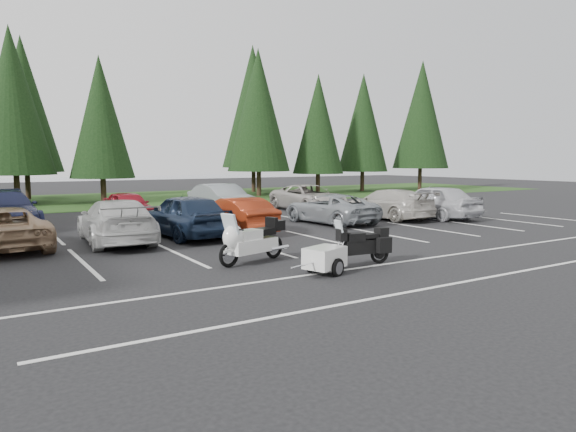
% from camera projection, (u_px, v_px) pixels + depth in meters
% --- Properties ---
extents(ground, '(120.00, 120.00, 0.00)m').
position_uv_depth(ground, '(257.00, 252.00, 15.86)').
color(ground, black).
rests_on(ground, ground).
extents(grass_strip, '(80.00, 16.00, 0.01)m').
position_uv_depth(grass_strip, '(97.00, 200.00, 36.18)').
color(grass_strip, '#1A3912').
rests_on(grass_strip, ground).
extents(lake_water, '(70.00, 50.00, 0.02)m').
position_uv_depth(lake_water, '(79.00, 183.00, 64.51)').
color(lake_water, gray).
rests_on(lake_water, ground).
extents(stall_markings, '(32.00, 16.00, 0.01)m').
position_uv_depth(stall_markings, '(230.00, 243.00, 17.55)').
color(stall_markings, silver).
rests_on(stall_markings, ground).
extents(conifer_4, '(4.80, 4.80, 11.17)m').
position_uv_depth(conifer_4, '(12.00, 100.00, 31.94)').
color(conifer_4, '#332316').
rests_on(conifer_4, ground).
extents(conifer_5, '(4.14, 4.14, 9.63)m').
position_uv_depth(conifer_5, '(101.00, 117.00, 33.54)').
color(conifer_5, '#332316').
rests_on(conifer_5, ground).
extents(conifer_6, '(4.93, 4.93, 11.48)m').
position_uv_depth(conifer_6, '(258.00, 110.00, 40.09)').
color(conifer_6, '#332316').
rests_on(conifer_6, ground).
extents(conifer_7, '(4.27, 4.27, 9.94)m').
position_uv_depth(conifer_7, '(318.00, 124.00, 42.80)').
color(conifer_7, '#332316').
rests_on(conifer_7, ground).
extents(conifer_8, '(4.53, 4.53, 10.56)m').
position_uv_depth(conifer_8, '(363.00, 123.00, 46.31)').
color(conifer_8, '#332316').
rests_on(conifer_8, ground).
extents(conifer_9, '(5.19, 5.19, 12.10)m').
position_uv_depth(conifer_9, '(422.00, 115.00, 48.23)').
color(conifer_9, '#332316').
rests_on(conifer_9, ground).
extents(conifer_back_b, '(4.97, 4.97, 11.58)m').
position_uv_depth(conifer_back_b, '(23.00, 104.00, 36.32)').
color(conifer_back_b, '#332316').
rests_on(conifer_back_b, ground).
extents(conifer_back_c, '(5.50, 5.50, 12.81)m').
position_uv_depth(conifer_back_c, '(253.00, 107.00, 45.03)').
color(conifer_back_c, '#332316').
rests_on(conifer_back_c, ground).
extents(car_near_2, '(2.69, 5.08, 1.36)m').
position_uv_depth(car_near_2, '(3.00, 228.00, 16.20)').
color(car_near_2, '#947556').
rests_on(car_near_2, ground).
extents(car_near_3, '(2.40, 5.30, 1.51)m').
position_uv_depth(car_near_3, '(116.00, 221.00, 17.51)').
color(car_near_3, '#BBBBB9').
rests_on(car_near_3, ground).
extents(car_near_4, '(2.35, 4.92, 1.62)m').
position_uv_depth(car_near_4, '(185.00, 215.00, 18.84)').
color(car_near_4, '#162238').
rests_on(car_near_4, ground).
extents(car_near_5, '(1.73, 4.31, 1.39)m').
position_uv_depth(car_near_5, '(236.00, 215.00, 19.99)').
color(car_near_5, maroon).
rests_on(car_near_5, ground).
extents(car_near_6, '(2.63, 4.95, 1.33)m').
position_uv_depth(car_near_6, '(330.00, 209.00, 22.99)').
color(car_near_6, gray).
rests_on(car_near_6, ground).
extents(car_near_7, '(2.21, 5.04, 1.44)m').
position_uv_depth(car_near_7, '(387.00, 204.00, 24.78)').
color(car_near_7, '#BCB6AC').
rests_on(car_near_7, ground).
extents(car_near_8, '(2.16, 4.91, 1.64)m').
position_uv_depth(car_near_8, '(433.00, 201.00, 25.03)').
color(car_near_8, silver).
rests_on(car_near_8, ground).
extents(car_far_1, '(2.57, 5.61, 1.59)m').
position_uv_depth(car_far_1, '(5.00, 210.00, 20.99)').
color(car_far_1, '#171B39').
rests_on(car_far_1, ground).
extents(car_far_2, '(1.90, 4.14, 1.38)m').
position_uv_depth(car_far_2, '(128.00, 206.00, 23.96)').
color(car_far_2, maroon).
rests_on(car_far_2, ground).
extents(car_far_3, '(2.05, 4.99, 1.61)m').
position_uv_depth(car_far_3, '(222.00, 200.00, 26.27)').
color(car_far_3, gray).
rests_on(car_far_3, ground).
extents(car_far_4, '(2.48, 5.31, 1.47)m').
position_uv_depth(car_far_4, '(309.00, 198.00, 28.64)').
color(car_far_4, '#AEA6A0').
rests_on(car_far_4, ground).
extents(touring_motorcycle, '(2.75, 1.50, 1.46)m').
position_uv_depth(touring_motorcycle, '(252.00, 237.00, 14.13)').
color(touring_motorcycle, white).
rests_on(touring_motorcycle, ground).
extents(cargo_trailer, '(1.69, 1.31, 0.69)m').
position_uv_depth(cargo_trailer, '(325.00, 260.00, 12.78)').
color(cargo_trailer, white).
rests_on(cargo_trailer, ground).
extents(adventure_motorcycle, '(2.19, 0.95, 1.30)m').
position_uv_depth(adventure_motorcycle, '(359.00, 242.00, 13.73)').
color(adventure_motorcycle, black).
rests_on(adventure_motorcycle, ground).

